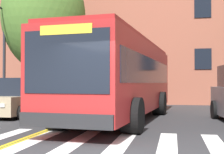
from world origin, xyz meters
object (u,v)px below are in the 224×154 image
object	(u,v)px
car_tan_near_lane	(16,99)
traffic_light_overhead	(117,54)
street_tree_curbside_small	(45,17)
city_bus	(121,77)

from	to	relation	value
car_tan_near_lane	traffic_light_overhead	size ratio (longest dim) A/B	0.86
car_tan_near_lane	street_tree_curbside_small	world-z (taller)	street_tree_curbside_small
street_tree_curbside_small	car_tan_near_lane	bearing A→B (deg)	-81.08
traffic_light_overhead	street_tree_curbside_small	world-z (taller)	street_tree_curbside_small
city_bus	car_tan_near_lane	world-z (taller)	city_bus
street_tree_curbside_small	traffic_light_overhead	bearing A→B (deg)	-18.17
traffic_light_overhead	street_tree_curbside_small	xyz separation A→B (m)	(-4.79, 1.57, 2.52)
city_bus	street_tree_curbside_small	xyz separation A→B (m)	(-5.65, 5.30, 3.79)
city_bus	street_tree_curbside_small	world-z (taller)	street_tree_curbside_small
traffic_light_overhead	street_tree_curbside_small	bearing A→B (deg)	161.83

